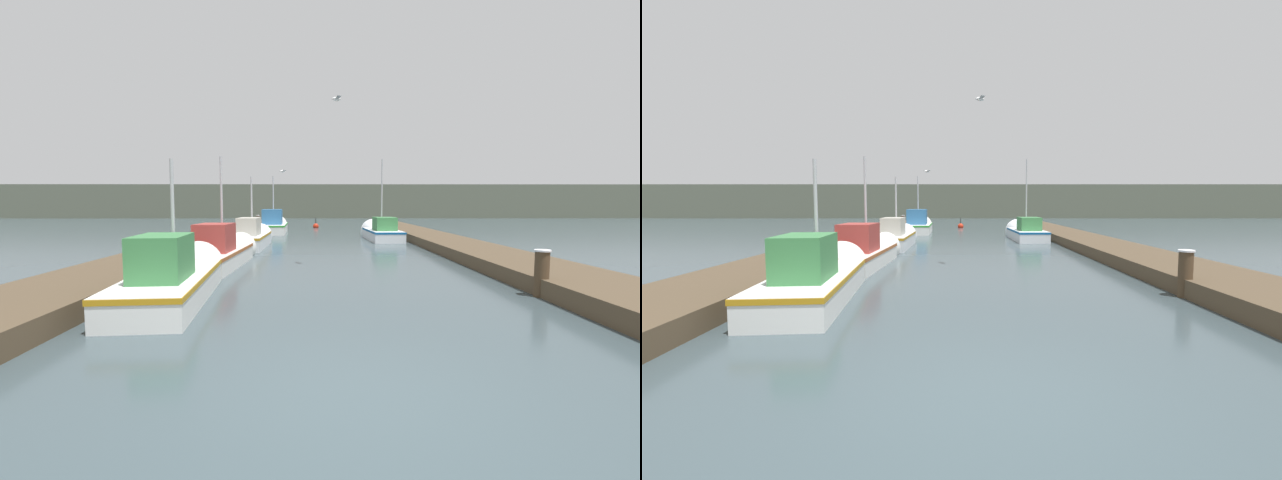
# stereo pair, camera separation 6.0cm
# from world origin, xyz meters

# --- Properties ---
(ground_plane) EXTENTS (200.00, 200.00, 0.00)m
(ground_plane) POSITION_xyz_m (0.00, 0.00, 0.00)
(ground_plane) COLOR #38474C
(dock_left) EXTENTS (2.43, 40.00, 0.42)m
(dock_left) POSITION_xyz_m (-5.75, 16.00, 0.21)
(dock_left) COLOR #4C3D2B
(dock_left) RESTS_ON ground_plane
(dock_right) EXTENTS (2.43, 40.00, 0.42)m
(dock_right) POSITION_xyz_m (5.75, 16.00, 0.21)
(dock_right) COLOR #4C3D2B
(dock_right) RESTS_ON ground_plane
(distant_shore_ridge) EXTENTS (120.00, 16.00, 4.53)m
(distant_shore_ridge) POSITION_xyz_m (0.00, 60.82, 2.27)
(distant_shore_ridge) COLOR #565B4C
(distant_shore_ridge) RESTS_ON ground_plane
(fishing_boat_0) EXTENTS (1.96, 5.72, 3.47)m
(fishing_boat_0) POSITION_xyz_m (-3.58, 5.16, 0.44)
(fishing_boat_0) COLOR silver
(fishing_boat_0) RESTS_ON ground_plane
(fishing_boat_1) EXTENTS (1.50, 5.72, 3.97)m
(fishing_boat_1) POSITION_xyz_m (-3.59, 10.14, 0.45)
(fishing_boat_1) COLOR silver
(fishing_boat_1) RESTS_ON ground_plane
(fishing_boat_2) EXTENTS (1.44, 5.60, 3.68)m
(fishing_boat_2) POSITION_xyz_m (-3.50, 16.18, 0.45)
(fishing_boat_2) COLOR silver
(fishing_boat_2) RESTS_ON ground_plane
(fishing_boat_3) EXTENTS (1.80, 5.69, 5.02)m
(fishing_boat_3) POSITION_xyz_m (3.27, 20.36, 0.41)
(fishing_boat_3) COLOR silver
(fishing_boat_3) RESTS_ON ground_plane
(fishing_boat_4) EXTENTS (1.95, 5.87, 4.46)m
(fishing_boat_4) POSITION_xyz_m (-3.44, 25.72, 0.51)
(fishing_boat_4) COLOR silver
(fishing_boat_4) RESTS_ON ground_plane
(mooring_piling_0) EXTENTS (0.26, 0.26, 1.09)m
(mooring_piling_0) POSITION_xyz_m (-4.55, 25.98, 0.55)
(mooring_piling_0) COLOR #473523
(mooring_piling_0) RESTS_ON ground_plane
(mooring_piling_1) EXTENTS (0.36, 0.36, 1.06)m
(mooring_piling_1) POSITION_xyz_m (4.61, 5.01, 0.54)
(mooring_piling_1) COLOR #473523
(mooring_piling_1) RESTS_ON ground_plane
(mooring_piling_2) EXTENTS (0.37, 0.37, 0.99)m
(mooring_piling_2) POSITION_xyz_m (-4.76, 7.32, 0.50)
(mooring_piling_2) COLOR #473523
(mooring_piling_2) RESTS_ON ground_plane
(mooring_piling_3) EXTENTS (0.26, 0.26, 1.20)m
(mooring_piling_3) POSITION_xyz_m (-4.65, 26.53, 0.61)
(mooring_piling_3) COLOR #473523
(mooring_piling_3) RESTS_ON ground_plane
(channel_buoy) EXTENTS (0.48, 0.48, 0.98)m
(channel_buoy) POSITION_xyz_m (-0.47, 31.36, 0.14)
(channel_buoy) COLOR red
(channel_buoy) RESTS_ON ground_plane
(seagull_lead) EXTENTS (0.31, 0.56, 0.12)m
(seagull_lead) POSITION_xyz_m (0.20, 9.18, 5.31)
(seagull_lead) COLOR white
(seagull_1) EXTENTS (0.41, 0.52, 0.12)m
(seagull_1) POSITION_xyz_m (-2.15, 17.63, 3.70)
(seagull_1) COLOR white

